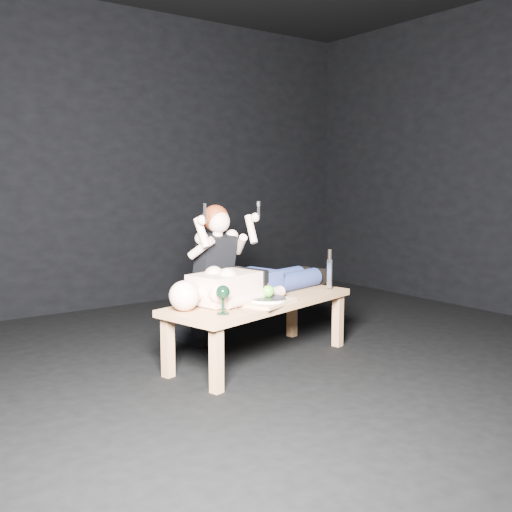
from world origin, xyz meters
name	(u,v)px	position (x,y,z in m)	size (l,w,h in m)	color
ground	(303,358)	(0.00, 0.00, 0.00)	(5.00, 5.00, 0.00)	black
back_wall	(148,160)	(0.00, 2.50, 1.50)	(5.00, 5.00, 0.00)	black
table	(260,329)	(-0.29, 0.15, 0.23)	(1.49, 0.56, 0.45)	#9E7748
lying_man	(254,279)	(-0.27, 0.25, 0.58)	(1.42, 0.43, 0.25)	#DEAA92
kneeling_woman	(210,274)	(-0.38, 0.68, 0.57)	(0.60, 0.68, 1.13)	black
serving_tray	(267,302)	(-0.35, -0.02, 0.46)	(0.38, 0.27, 0.02)	tan
plate	(267,299)	(-0.35, -0.02, 0.48)	(0.25, 0.25, 0.02)	white
apple	(268,291)	(-0.33, -0.01, 0.53)	(0.08, 0.08, 0.08)	#43961B
goblet	(223,300)	(-0.76, -0.11, 0.54)	(0.09, 0.09, 0.18)	black
fork_flat	(239,310)	(-0.63, -0.08, 0.45)	(0.01, 0.16, 0.01)	#B2B2B7
knife_flat	(282,301)	(-0.22, -0.02, 0.45)	(0.01, 0.16, 0.01)	#B2B2B7
spoon_flat	(272,300)	(-0.26, 0.04, 0.45)	(0.01, 0.16, 0.01)	#B2B2B7
carving_knife	(330,270)	(0.35, 0.11, 0.61)	(0.04, 0.04, 0.31)	#B2B2B7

